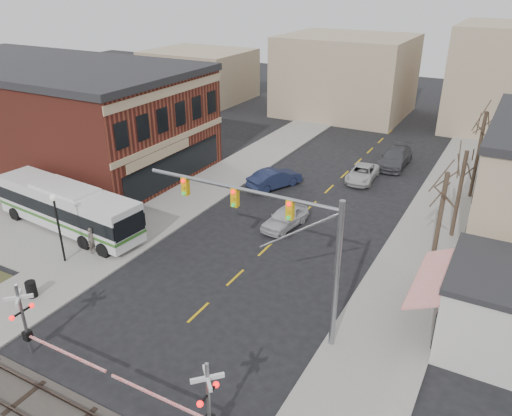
{
  "coord_description": "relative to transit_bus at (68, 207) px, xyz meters",
  "views": [
    {
      "loc": [
        13.6,
        -16.23,
        16.95
      ],
      "look_at": [
        -0.16,
        8.97,
        3.5
      ],
      "focal_mm": 35.0,
      "sensor_mm": 36.0,
      "label": 1
    }
  ],
  "objects": [
    {
      "name": "tree_east_a",
      "position": [
        24.31,
        6.26,
        1.64
      ],
      "size": [
        0.28,
        0.28,
        6.75
      ],
      "color": "#382B21",
      "rests_on": "sidewalk_east"
    },
    {
      "name": "pedestrian_near",
      "position": [
        4.09,
        -1.81,
        -0.8
      ],
      "size": [
        0.62,
        0.77,
        1.86
      ],
      "primitive_type": "imported",
      "rotation": [
        0.0,
        0.0,
        1.29
      ],
      "color": "#524941",
      "rests_on": "sidewalk_west"
    },
    {
      "name": "tree_east_c",
      "position": [
        24.81,
        20.26,
        1.87
      ],
      "size": [
        0.28,
        0.28,
        7.2
      ],
      "color": "#382B21",
      "rests_on": "sidewalk_east"
    },
    {
      "name": "ground",
      "position": [
        13.81,
        -5.74,
        -1.85
      ],
      "size": [
        160.0,
        160.0,
        0.0
      ],
      "primitive_type": "plane",
      "color": "black",
      "rests_on": "ground"
    },
    {
      "name": "rr_crossing_west",
      "position": [
        8.87,
        -10.38,
        0.12
      ],
      "size": [
        5.6,
        1.36,
        4.0
      ],
      "color": "gray",
      "rests_on": "ground"
    },
    {
      "name": "rr_crossing_east",
      "position": [
        18.61,
        -10.43,
        0.12
      ],
      "size": [
        5.6,
        1.36,
        4.0
      ],
      "color": "gray",
      "rests_on": "ground"
    },
    {
      "name": "car_b",
      "position": [
        9.42,
        14.37,
        -1.02
      ],
      "size": [
        3.7,
        5.32,
        1.66
      ],
      "primitive_type": "imported",
      "rotation": [
        0.0,
        0.0,
        2.71
      ],
      "color": "#161D38",
      "rests_on": "ground"
    },
    {
      "name": "pedestrian_far",
      "position": [
        3.76,
        1.33,
        -0.98
      ],
      "size": [
        0.88,
        0.92,
        1.5
      ],
      "primitive_type": "imported",
      "rotation": [
        0.0,
        0.0,
        0.96
      ],
      "color": "#2E2E51",
      "rests_on": "sidewalk_west"
    },
    {
      "name": "trash_bin",
      "position": [
        4.63,
        -7.18,
        -1.24
      ],
      "size": [
        0.6,
        0.6,
        0.98
      ],
      "primitive_type": "cylinder",
      "color": "black",
      "rests_on": "sidewalk_west"
    },
    {
      "name": "car_a",
      "position": [
        13.53,
        7.92,
        -1.1
      ],
      "size": [
        2.41,
        4.64,
        1.51
      ],
      "primitive_type": "imported",
      "rotation": [
        0.0,
        0.0,
        -0.15
      ],
      "color": "#B9B9BE",
      "rests_on": "ground"
    },
    {
      "name": "brick_building",
      "position": [
        -13.17,
        10.26,
        2.96
      ],
      "size": [
        30.4,
        15.4,
        9.6
      ],
      "color": "maroon",
      "rests_on": "ground"
    },
    {
      "name": "transit_bus",
      "position": [
        0.0,
        0.0,
        0.0
      ],
      "size": [
        12.95,
        3.93,
        3.28
      ],
      "color": "silver",
      "rests_on": "ground"
    },
    {
      "name": "sidewalk_west",
      "position": [
        4.31,
        14.26,
        -1.79
      ],
      "size": [
        5.0,
        60.0,
        0.12
      ],
      "primitive_type": "cube",
      "color": "gray",
      "rests_on": "ground"
    },
    {
      "name": "tree_east_b",
      "position": [
        24.61,
        12.26,
        1.42
      ],
      "size": [
        0.28,
        0.28,
        6.3
      ],
      "color": "#382B21",
      "rests_on": "sidewalk_east"
    },
    {
      "name": "traffic_signal_mast",
      "position": [
        18.31,
        -2.72,
        3.93
      ],
      "size": [
        10.71,
        0.3,
        8.0
      ],
      "color": "gray",
      "rests_on": "ground"
    },
    {
      "name": "car_c",
      "position": [
        15.67,
        19.57,
        -1.17
      ],
      "size": [
        2.51,
        4.98,
        1.35
      ],
      "primitive_type": "imported",
      "rotation": [
        0.0,
        0.0,
        0.06
      ],
      "color": "#B6B6B6",
      "rests_on": "ground"
    },
    {
      "name": "street_lamp",
      "position": [
        3.16,
        -3.46,
        1.59
      ],
      "size": [
        0.44,
        0.44,
        4.7
      ],
      "color": "black",
      "rests_on": "sidewalk_west"
    },
    {
      "name": "sidewalk_east",
      "position": [
        23.31,
        14.26,
        -1.79
      ],
      "size": [
        5.0,
        60.0,
        0.12
      ],
      "primitive_type": "cube",
      "color": "gray",
      "rests_on": "ground"
    },
    {
      "name": "car_d",
      "position": [
        17.28,
        24.77,
        -0.99
      ],
      "size": [
        2.41,
        5.92,
        1.72
      ],
      "primitive_type": "imported",
      "rotation": [
        0.0,
        0.0,
        -0.0
      ],
      "color": "#3F4044",
      "rests_on": "ground"
    }
  ]
}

